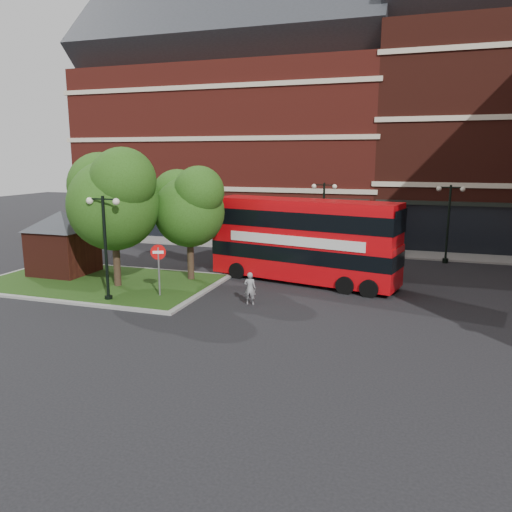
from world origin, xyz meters
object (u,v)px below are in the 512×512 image
(bus, at_px, (303,235))
(woman, at_px, (250,288))
(car_silver, at_px, (311,241))
(car_white, at_px, (367,244))

(bus, relative_size, woman, 6.87)
(car_silver, bearing_deg, car_white, -85.02)
(woman, bearing_deg, bus, -111.32)
(car_white, bearing_deg, woman, 165.12)
(woman, xyz_separation_m, car_white, (3.90, 14.12, -0.05))
(bus, xyz_separation_m, car_silver, (-1.50, 9.16, -1.88))
(woman, relative_size, car_white, 0.35)
(bus, bearing_deg, car_white, 86.71)
(bus, relative_size, car_silver, 2.58)
(woman, height_order, car_silver, woman)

